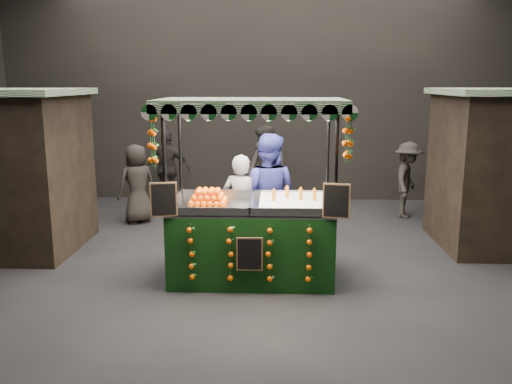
{
  "coord_description": "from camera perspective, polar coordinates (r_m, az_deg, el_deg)",
  "views": [
    {
      "loc": [
        0.26,
        -7.42,
        2.71
      ],
      "look_at": [
        -0.04,
        0.17,
        1.15
      ],
      "focal_mm": 37.87,
      "sensor_mm": 36.0,
      "label": 1
    }
  ],
  "objects": [
    {
      "name": "ground",
      "position": [
        7.9,
        0.26,
        -8.45
      ],
      "size": [
        12.0,
        12.0,
        0.0
      ],
      "primitive_type": "plane",
      "color": "black",
      "rests_on": "ground"
    },
    {
      "name": "market_hall",
      "position": [
        7.45,
        0.28,
        16.78
      ],
      "size": [
        12.1,
        10.1,
        5.05
      ],
      "color": "black",
      "rests_on": "ground"
    },
    {
      "name": "juice_stall",
      "position": [
        7.44,
        -0.37,
        -3.52
      ],
      "size": [
        2.57,
        1.51,
        2.49
      ],
      "color": "black",
      "rests_on": "ground"
    },
    {
      "name": "vendor_grey",
      "position": [
        8.28,
        -1.58,
        -1.62
      ],
      "size": [
        0.68,
        0.54,
        1.63
      ],
      "rotation": [
        0.0,
        0.0,
        2.87
      ],
      "color": "slate",
      "rests_on": "ground"
    },
    {
      "name": "vendor_blue",
      "position": [
        8.35,
        1.22,
        -0.42
      ],
      "size": [
        1.09,
        0.93,
        1.94
      ],
      "rotation": [
        0.0,
        0.0,
        2.91
      ],
      "color": "navy",
      "rests_on": "ground"
    },
    {
      "name": "shopper_0",
      "position": [
        10.98,
        0.63,
        1.4
      ],
      "size": [
        0.57,
        0.38,
        1.53
      ],
      "rotation": [
        0.0,
        0.0,
        0.02
      ],
      "color": "#292522",
      "rests_on": "ground"
    },
    {
      "name": "shopper_1",
      "position": [
        10.44,
        1.08,
        1.86
      ],
      "size": [
        1.14,
        1.16,
        1.89
      ],
      "rotation": [
        0.0,
        0.0,
        -0.85
      ],
      "color": "#2B2622",
      "rests_on": "ground"
    },
    {
      "name": "shopper_2",
      "position": [
        11.91,
        -9.29,
        2.44
      ],
      "size": [
        1.02,
        0.51,
        1.69
      ],
      "rotation": [
        0.0,
        0.0,
        3.04
      ],
      "color": "black",
      "rests_on": "ground"
    },
    {
      "name": "shopper_3",
      "position": [
        11.26,
        15.72,
        1.23
      ],
      "size": [
        0.91,
        1.13,
        1.53
      ],
      "rotation": [
        0.0,
        0.0,
        1.18
      ],
      "color": "#2C2824",
      "rests_on": "ground"
    },
    {
      "name": "shopper_4",
      "position": [
        10.69,
        -12.46,
        0.86
      ],
      "size": [
        0.89,
        0.85,
        1.53
      ],
      "rotation": [
        0.0,
        0.0,
        3.83
      ],
      "color": "black",
      "rests_on": "ground"
    }
  ]
}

